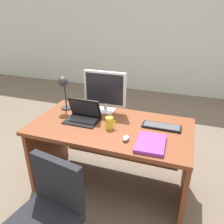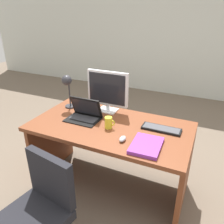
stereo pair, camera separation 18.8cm
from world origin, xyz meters
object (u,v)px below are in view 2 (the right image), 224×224
object	(u,v)px
book	(146,145)
coffee_mug	(109,123)
desk	(112,142)
keyboard	(161,129)
office_chair	(39,220)
laptop	(85,112)
mouse	(123,139)
desk_lamp	(67,85)
monitor	(108,90)

from	to	relation	value
book	coffee_mug	distance (m)	0.45
desk	keyboard	xyz separation A→B (m)	(0.47, 0.06, 0.23)
desk	coffee_mug	world-z (taller)	coffee_mug
desk	book	xyz separation A→B (m)	(0.43, -0.27, 0.23)
book	office_chair	distance (m)	1.00
laptop	office_chair	bearing A→B (deg)	-83.41
mouse	coffee_mug	size ratio (longest dim) A/B	0.81
desk_lamp	office_chair	xyz separation A→B (m)	(0.40, -1.05, -0.70)
monitor	office_chair	xyz separation A→B (m)	(-0.03, -1.16, -0.67)
desk_lamp	book	distance (m)	1.12
keyboard	desk_lamp	world-z (taller)	desk_lamp
book	keyboard	bearing A→B (deg)	82.56
coffee_mug	office_chair	world-z (taller)	coffee_mug
mouse	office_chair	bearing A→B (deg)	-121.64
laptop	coffee_mug	size ratio (longest dim) A/B	3.02
laptop	mouse	xyz separation A→B (m)	(0.51, -0.24, -0.05)
laptop	desk_lamp	bearing A→B (deg)	152.23
monitor	book	world-z (taller)	monitor
desk_lamp	coffee_mug	xyz separation A→B (m)	(0.60, -0.24, -0.22)
keyboard	mouse	distance (m)	0.41
desk	book	bearing A→B (deg)	-32.00
laptop	keyboard	world-z (taller)	laptop
desk	desk_lamp	xyz separation A→B (m)	(-0.59, 0.13, 0.49)
monitor	laptop	bearing A→B (deg)	-116.24
laptop	book	distance (m)	0.76
desk_lamp	office_chair	bearing A→B (deg)	-69.14
coffee_mug	office_chair	xyz separation A→B (m)	(-0.20, -0.82, -0.49)
coffee_mug	desk	bearing A→B (deg)	96.19
desk_lamp	laptop	bearing A→B (deg)	-27.77
mouse	book	bearing A→B (deg)	-1.49
desk_lamp	mouse	bearing A→B (deg)	-25.99
coffee_mug	office_chair	bearing A→B (deg)	-103.96
book	laptop	bearing A→B (deg)	161.40
desk_lamp	book	world-z (taller)	desk_lamp
laptop	keyboard	distance (m)	0.77
office_chair	mouse	bearing A→B (deg)	58.36
monitor	desk	bearing A→B (deg)	-55.51
book	office_chair	bearing A→B (deg)	-133.31
keyboard	coffee_mug	distance (m)	0.49
laptop	desk_lamp	size ratio (longest dim) A/B	0.88
mouse	desk_lamp	bearing A→B (deg)	154.01
desk	mouse	bearing A→B (deg)	-50.43
mouse	coffee_mug	xyz separation A→B (m)	(-0.20, 0.16, 0.04)
keyboard	laptop	bearing A→B (deg)	-173.52
desk	book	size ratio (longest dim) A/B	4.81
monitor	coffee_mug	xyz separation A→B (m)	(0.18, -0.34, -0.19)
monitor	mouse	bearing A→B (deg)	-52.79
keyboard	desk	bearing A→B (deg)	-172.30
laptop	office_chair	world-z (taller)	laptop
desk_lamp	coffee_mug	bearing A→B (deg)	-21.49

